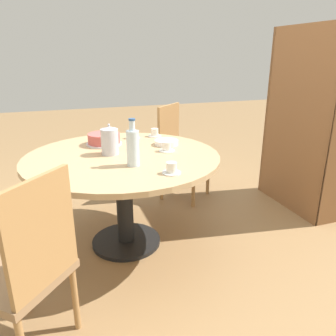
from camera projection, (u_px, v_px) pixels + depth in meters
ground_plane at (127, 242)px, 2.62m from camera, size 14.00×14.00×0.00m
dining_table at (123, 171)px, 2.42m from camera, size 1.41×1.41×0.73m
chair_a at (26, 267)px, 1.53m from camera, size 0.59×0.59×0.95m
chair_b at (179, 151)px, 3.34m from camera, size 0.59×0.59×0.95m
bookshelf at (303, 125)px, 3.03m from camera, size 0.87×0.28×1.67m
coffee_pot at (110, 141)px, 2.36m from camera, size 0.13×0.13×0.23m
water_bottle at (133, 147)px, 2.11m from camera, size 0.08×0.08×0.31m
cake_main at (104, 139)px, 2.63m from camera, size 0.28×0.28×0.09m
cup_a at (155, 133)px, 2.89m from camera, size 0.12×0.12×0.07m
cup_b at (171, 169)px, 2.00m from camera, size 0.12×0.12×0.07m
cup_c at (133, 135)px, 2.83m from camera, size 0.12×0.12×0.07m
cup_d at (167, 147)px, 2.45m from camera, size 0.12×0.12×0.07m
plate_stack at (166, 142)px, 2.63m from camera, size 0.19×0.19×0.04m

